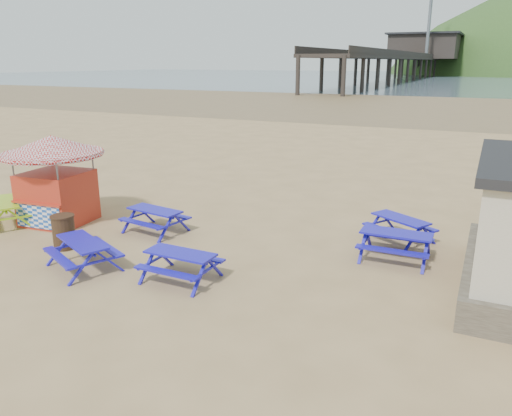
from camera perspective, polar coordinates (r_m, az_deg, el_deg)
The scene contains 12 objects.
ground at distance 14.32m, azimuth -6.02°, elevation -4.92°, with size 400.00×400.00×0.00m, color tan.
wet_sand at distance 66.93m, azimuth 19.54°, elevation 11.07°, with size 400.00×400.00×0.00m, color olive.
sea at distance 181.57m, azimuth 23.72°, elevation 13.46°, with size 400.00×400.00×0.00m, color #4C5F6D.
picnic_table_blue_a at distance 16.00m, azimuth -11.43°, elevation -1.42°, with size 1.98×1.69×0.75m.
picnic_table_blue_b at distance 15.52m, azimuth 16.11°, elevation -2.36°, with size 2.22×2.10×0.73m.
picnic_table_blue_c at distance 14.04m, azimuth 15.64°, elevation -4.20°, with size 1.89×1.53×0.78m.
picnic_table_blue_d at distance 13.70m, azimuth -19.11°, elevation -5.06°, with size 2.28×2.11×0.77m.
picnic_table_blue_e at distance 12.43m, azimuth -8.59°, elevation -6.60°, with size 1.77×1.44×0.73m.
picnic_table_yellow at distance 18.25m, azimuth -26.72°, elevation -0.55°, with size 2.53×2.43×0.83m.
ice_cream_kiosk at distance 17.56m, azimuth -22.05°, elevation 4.20°, with size 3.57×3.57×2.92m.
litter_bin at distance 15.33m, azimuth -21.12°, elevation -2.53°, with size 0.67×0.67×0.99m.
pier at distance 191.23m, azimuth 18.45°, elevation 15.71°, with size 24.00×220.00×39.29m.
Camera 1 is at (7.01, -11.36, 5.19)m, focal length 35.00 mm.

